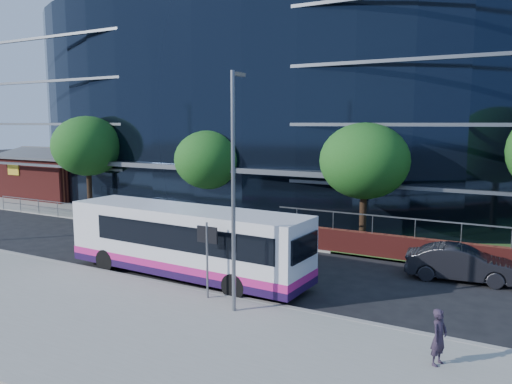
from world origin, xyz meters
The scene contains 17 objects.
ground centered at (0.00, 0.00, 0.00)m, with size 200.00×200.00×0.00m, color black.
pavement_near centered at (0.00, -5.00, 0.07)m, with size 80.00×8.00×0.15m, color gray.
kerb centered at (0.00, -1.00, 0.08)m, with size 80.00×0.25×0.16m, color gray.
yellow_line_outer centered at (0.00, -0.80, 0.01)m, with size 80.00×0.08×0.01m, color gold.
yellow_line_inner centered at (0.00, -0.65, 0.01)m, with size 80.00×0.08×0.01m, color gold.
far_forecourt centered at (-6.00, 11.00, 0.05)m, with size 50.00×8.00×0.10m, color gray.
glass_office centered at (-4.00, 20.85, 8.00)m, with size 44.00×23.10×16.00m.
brick_pavilion centered at (-22.00, 13.50, 1.94)m, with size 8.60×6.66×4.40m.
guard_railings centered at (-8.00, 7.00, 0.82)m, with size 24.00×0.05×1.10m.
street_sign centered at (4.50, -1.59, 2.15)m, with size 0.85×0.09×2.80m.
tree_far_a centered at (-13.00, 9.00, 4.86)m, with size 4.95×4.95×6.98m.
tree_far_b centered at (-3.00, 9.50, 4.21)m, with size 4.29×4.29×6.05m.
tree_far_c centered at (7.00, 9.00, 4.54)m, with size 4.62×4.62×6.51m.
streetlight_east centered at (6.00, -2.17, 4.44)m, with size 0.15×0.77×8.00m.
city_bus centered at (2.18, 0.31, 1.58)m, with size 11.11×2.93×2.98m.
parked_car centered at (12.25, 5.56, 0.72)m, with size 1.53×4.39×1.45m, color black.
pedestrian centered at (12.71, -2.84, 0.91)m, with size 0.55×0.36×1.52m, color #2A2030.
Camera 1 is at (14.56, -16.04, 6.48)m, focal length 35.00 mm.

